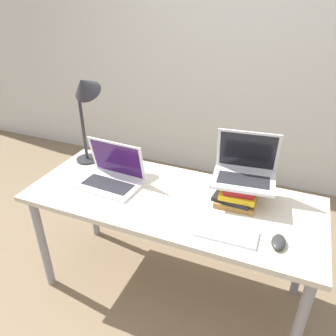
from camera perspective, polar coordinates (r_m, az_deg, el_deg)
The scene contains 9 objects.
ground_plane at distance 2.08m, azimuth -3.29°, elevation -26.25°, with size 14.00×14.00×0.00m, color #7A664C.
wall_back at distance 3.02m, azimuth 12.86°, elevation 21.74°, with size 8.00×0.05×2.70m.
desk at distance 1.83m, azimuth 0.56°, elevation -7.15°, with size 1.59×0.65×0.70m.
laptop_left at distance 1.91m, azimuth -9.78°, elevation -1.34°, with size 0.37×0.26×0.25m.
book_stack at distance 1.78m, azimuth 12.20°, elevation -3.89°, with size 0.22×0.27×0.12m.
laptop_on_books at distance 1.75m, azimuth 13.22°, elevation -0.34°, with size 0.35×0.28×0.25m.
wireless_keyboard at distance 1.56m, azimuth 10.09°, elevation -11.17°, with size 0.29×0.13×0.01m.
mouse at distance 1.56m, azimuth 18.70°, elevation -12.12°, with size 0.06×0.11×0.03m.
desk_lamp at distance 1.99m, azimuth -14.32°, elevation 11.99°, with size 0.23×0.20×0.60m.
Camera 1 is at (0.55, -1.04, 1.71)m, focal length 35.00 mm.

